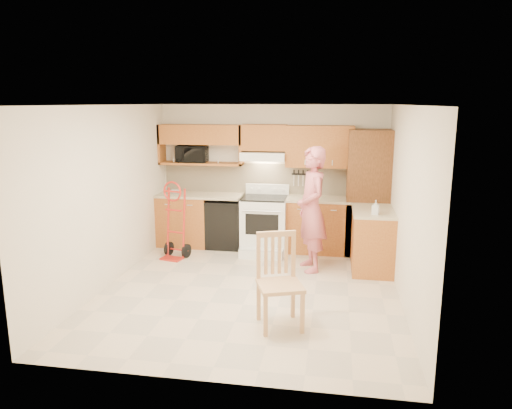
% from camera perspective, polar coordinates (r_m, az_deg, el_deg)
% --- Properties ---
extents(floor, '(4.00, 4.50, 0.02)m').
position_cam_1_polar(floor, '(6.72, -0.72, -10.19)').
color(floor, beige).
rests_on(floor, ground).
extents(ceiling, '(4.00, 4.50, 0.02)m').
position_cam_1_polar(ceiling, '(6.22, -0.78, 11.84)').
color(ceiling, white).
rests_on(ceiling, ground).
extents(wall_back, '(4.00, 0.02, 2.50)m').
position_cam_1_polar(wall_back, '(8.55, 1.95, 3.41)').
color(wall_back, beige).
rests_on(wall_back, ground).
extents(wall_front, '(4.00, 0.02, 2.50)m').
position_cam_1_polar(wall_front, '(4.22, -6.24, -5.73)').
color(wall_front, beige).
rests_on(wall_front, ground).
extents(wall_left, '(0.02, 4.50, 2.50)m').
position_cam_1_polar(wall_left, '(6.99, -17.19, 0.93)').
color(wall_left, beige).
rests_on(wall_left, ground).
extents(wall_right, '(0.02, 4.50, 2.50)m').
position_cam_1_polar(wall_right, '(6.32, 17.50, -0.23)').
color(wall_right, beige).
rests_on(wall_right, ground).
extents(backsplash, '(3.92, 0.03, 0.55)m').
position_cam_1_polar(backsplash, '(8.53, 1.93, 3.06)').
color(backsplash, beige).
rests_on(backsplash, wall_back).
extents(lower_cab_left, '(0.90, 0.60, 0.90)m').
position_cam_1_polar(lower_cab_left, '(8.75, -8.48, -1.86)').
color(lower_cab_left, '#B16C2C').
rests_on(lower_cab_left, ground).
extents(dishwasher, '(0.60, 0.60, 0.85)m').
position_cam_1_polar(dishwasher, '(8.56, -3.68, -2.24)').
color(dishwasher, black).
rests_on(dishwasher, ground).
extents(lower_cab_right, '(1.14, 0.60, 0.90)m').
position_cam_1_polar(lower_cab_right, '(8.34, 7.30, -2.51)').
color(lower_cab_right, '#B16C2C').
rests_on(lower_cab_right, ground).
extents(countertop_left, '(1.50, 0.63, 0.04)m').
position_cam_1_polar(countertop_left, '(8.56, -6.66, 1.11)').
color(countertop_left, tan).
rests_on(countertop_left, lower_cab_left).
extents(countertop_right, '(1.14, 0.63, 0.04)m').
position_cam_1_polar(countertop_right, '(8.24, 7.38, 0.65)').
color(countertop_right, tan).
rests_on(countertop_right, lower_cab_right).
extents(cab_return_right, '(0.60, 1.00, 0.90)m').
position_cam_1_polar(cab_return_right, '(7.59, 13.64, -4.24)').
color(cab_return_right, '#B16C2C').
rests_on(cab_return_right, ground).
extents(countertop_return, '(0.63, 1.00, 0.04)m').
position_cam_1_polar(countertop_return, '(7.47, 13.82, -0.77)').
color(countertop_return, tan).
rests_on(countertop_return, cab_return_right).
extents(pantry_tall, '(0.70, 0.60, 2.10)m').
position_cam_1_polar(pantry_tall, '(8.22, 13.12, 1.34)').
color(pantry_tall, brown).
rests_on(pantry_tall, ground).
extents(upper_cab_left, '(1.50, 0.33, 0.34)m').
position_cam_1_polar(upper_cab_left, '(8.56, -6.58, 8.26)').
color(upper_cab_left, '#B16C2C').
rests_on(upper_cab_left, wall_back).
extents(upper_shelf_mw, '(1.50, 0.33, 0.04)m').
position_cam_1_polar(upper_shelf_mw, '(8.60, -6.50, 4.87)').
color(upper_shelf_mw, '#B16C2C').
rests_on(upper_shelf_mw, wall_back).
extents(upper_cab_center, '(0.76, 0.33, 0.44)m').
position_cam_1_polar(upper_cab_center, '(8.32, 1.00, 7.96)').
color(upper_cab_center, '#B16C2C').
rests_on(upper_cab_center, wall_back).
extents(upper_cab_right, '(1.14, 0.33, 0.70)m').
position_cam_1_polar(upper_cab_right, '(8.24, 7.58, 6.84)').
color(upper_cab_right, '#B16C2C').
rests_on(upper_cab_right, wall_back).
extents(range_hood, '(0.76, 0.46, 0.14)m').
position_cam_1_polar(range_hood, '(8.28, 0.92, 5.79)').
color(range_hood, white).
rests_on(range_hood, wall_back).
extents(knife_strip, '(0.40, 0.05, 0.29)m').
position_cam_1_polar(knife_strip, '(8.44, 5.61, 3.18)').
color(knife_strip, black).
rests_on(knife_strip, backsplash).
extents(microwave, '(0.56, 0.39, 0.30)m').
position_cam_1_polar(microwave, '(8.63, -7.59, 6.00)').
color(microwave, black).
rests_on(microwave, upper_shelf_mw).
extents(range, '(0.77, 1.01, 1.13)m').
position_cam_1_polar(range, '(8.19, 0.98, -1.87)').
color(range, white).
rests_on(range, ground).
extents(person, '(0.67, 0.81, 1.90)m').
position_cam_1_polar(person, '(7.28, 6.63, -0.59)').
color(person, '#BE5A63').
rests_on(person, ground).
extents(hand_truck, '(0.54, 0.52, 1.16)m').
position_cam_1_polar(hand_truck, '(7.98, -9.77, -2.30)').
color(hand_truck, red).
rests_on(hand_truck, ground).
extents(dining_chair, '(0.63, 0.66, 1.08)m').
position_cam_1_polar(dining_chair, '(5.51, 2.88, -9.19)').
color(dining_chair, tan).
rests_on(dining_chair, ground).
extents(soap_bottle, '(0.12, 0.12, 0.21)m').
position_cam_1_polar(soap_bottle, '(7.16, 14.03, -0.32)').
color(soap_bottle, white).
rests_on(soap_bottle, countertop_return).
extents(bowl, '(0.23, 0.23, 0.05)m').
position_cam_1_polar(bowl, '(8.69, -9.63, 1.49)').
color(bowl, white).
rests_on(bowl, countertop_left).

